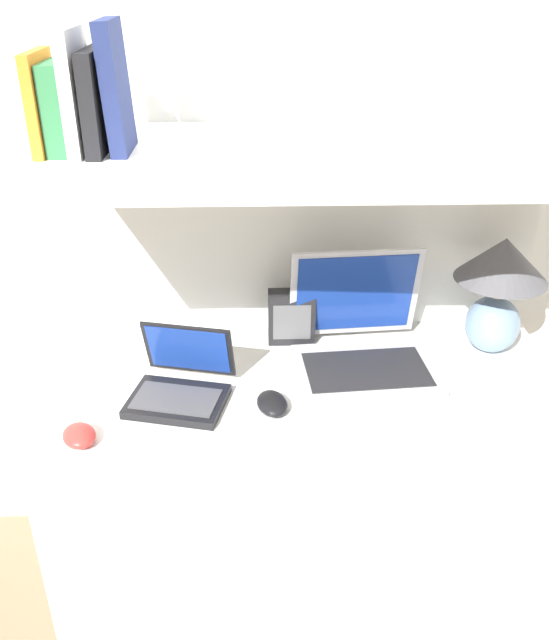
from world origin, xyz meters
The scene contains 15 objects.
wall_back centered at (0.00, 0.71, 1.20)m, with size 6.00×0.05×2.40m.
desk centered at (0.00, 0.32, 0.38)m, with size 1.24×0.64×0.75m.
back_riser centered at (0.00, 0.66, 0.64)m, with size 1.24×0.04×1.29m.
shelf centered at (0.00, 0.39, 1.30)m, with size 1.24×0.58×0.03m.
table_lamp centered at (0.48, 0.49, 0.95)m, with size 0.23×0.23×0.32m.
laptop_large centered at (0.13, 0.43, 0.81)m, with size 0.37×0.35×0.28m.
laptop_small centered at (-0.32, 0.29, 0.79)m, with size 0.26×0.25×0.17m.
computer_mouse centered at (-0.11, 0.23, 0.77)m, with size 0.09×0.11×0.03m.
second_mouse centered at (-0.53, 0.12, 0.77)m, with size 0.10×0.11×0.03m.
router_box centered at (-0.05, 0.55, 0.83)m, with size 0.13×0.06×0.14m.
book_orange centered at (-0.58, 0.39, 1.42)m, with size 0.02×0.17×0.20m.
book_green centered at (-0.54, 0.39, 1.41)m, with size 0.04×0.14×0.18m.
book_white centered at (-0.50, 0.39, 1.44)m, with size 0.03×0.18×0.25m.
book_black centered at (-0.46, 0.39, 1.42)m, with size 0.03×0.18×0.20m.
book_navy centered at (-0.42, 0.39, 1.45)m, with size 0.05×0.15×0.26m.
Camera 1 is at (-0.14, -1.06, 1.68)m, focal length 38.00 mm.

